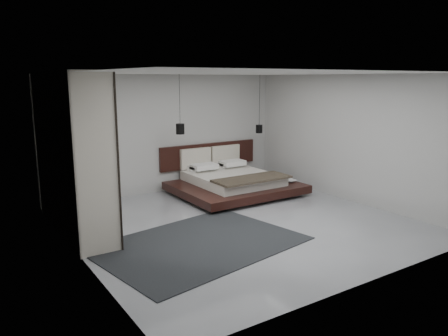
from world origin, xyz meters
TOP-DOWN VIEW (x-y plane):
  - floor at (0.00, 0.00)m, footprint 6.00×6.00m
  - ceiling at (0.00, 0.00)m, footprint 6.00×6.00m
  - wall_back at (0.00, 3.00)m, footprint 6.00×0.00m
  - wall_front at (0.00, -3.00)m, footprint 6.00×0.00m
  - wall_left at (-3.00, 0.00)m, footprint 0.00×6.00m
  - wall_right at (3.00, 0.00)m, footprint 0.00×6.00m
  - lattice_screen at (-2.95, 2.45)m, footprint 0.05×0.90m
  - bed at (1.14, 1.91)m, footprint 2.77×2.39m
  - book_lower at (2.28, 1.25)m, footprint 0.26×0.31m
  - book_upper at (2.26, 1.23)m, footprint 0.25×0.32m
  - pendant_left at (0.00, 2.34)m, footprint 0.20×0.20m
  - pendant_right at (2.28, 2.34)m, footprint 0.17×0.17m
  - wardrobe at (-2.70, 1.30)m, footprint 0.68×2.88m
  - rug at (-1.20, -0.54)m, footprint 3.61×2.85m

SIDE VIEW (x-z plane):
  - floor at x=0.00m, z-range 0.00..0.00m
  - rug at x=-1.20m, z-range 0.00..0.01m
  - book_lower at x=2.28m, z-range 0.26..0.28m
  - bed at x=1.14m, z-range -0.25..0.82m
  - book_upper at x=2.26m, z-range 0.28..0.31m
  - lattice_screen at x=-2.95m, z-range 0.00..2.60m
  - wall_back at x=0.00m, z-range -1.60..4.40m
  - wall_front at x=0.00m, z-range -1.60..4.40m
  - wall_left at x=-3.00m, z-range -1.60..4.40m
  - wall_right at x=3.00m, z-range -1.60..4.40m
  - wardrobe at x=-2.70m, z-range 0.00..2.83m
  - pendant_right at x=2.28m, z-range 0.70..2.18m
  - pendant_left at x=0.00m, z-range 0.91..2.25m
  - ceiling at x=0.00m, z-range 2.80..2.80m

